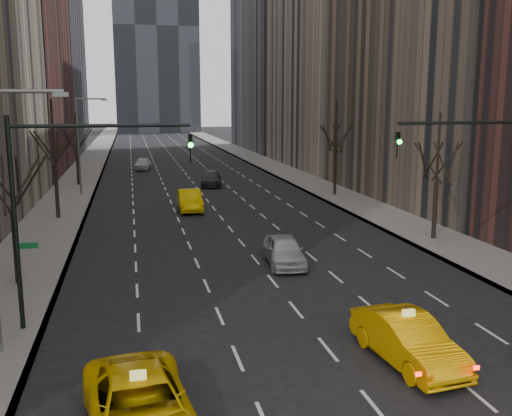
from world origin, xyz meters
TOP-DOWN VIEW (x-y plane):
  - sidewalk_left at (-12.25, 70.00)m, footprint 4.50×320.00m
  - sidewalk_right at (12.25, 70.00)m, footprint 4.50×320.00m
  - tree_lw_b at (-12.00, 18.00)m, footprint 3.36×3.50m
  - tree_lw_c at (-12.00, 34.00)m, footprint 3.36×3.50m
  - tree_lw_d at (-12.00, 52.00)m, footprint 3.36×3.50m
  - tree_rw_b at (12.00, 22.00)m, footprint 3.36×3.50m
  - tree_rw_c at (12.00, 40.00)m, footprint 3.36×3.50m
  - traffic_mast_left at (-9.11, 12.00)m, footprint 6.69×0.39m
  - traffic_mast_right at (9.11, 12.00)m, footprint 6.69×0.39m
  - streetlight_far at (-10.84, 45.00)m, footprint 2.83×0.22m
  - taxi_suv at (-6.56, 3.93)m, footprint 3.34×6.10m
  - taxi_sedan at (2.23, 6.46)m, footprint 2.26×5.13m
  - silver_sedan_ahead at (1.30, 18.68)m, footprint 2.28×4.82m
  - far_taxi at (-2.02, 35.53)m, footprint 1.86×5.13m
  - far_suv_grey at (1.62, 49.12)m, footprint 2.87×5.56m
  - far_car_white at (-5.04, 65.41)m, footprint 2.54×4.97m

SIDE VIEW (x-z plane):
  - sidewalk_left at x=-12.25m, z-range 0.00..0.15m
  - sidewalk_right at x=12.25m, z-range 0.00..0.15m
  - far_suv_grey at x=1.62m, z-range 0.00..1.54m
  - silver_sedan_ahead at x=1.30m, z-range 0.00..1.59m
  - far_car_white at x=-5.04m, z-range 0.00..1.62m
  - taxi_suv at x=-6.56m, z-range 0.00..1.62m
  - taxi_sedan at x=2.23m, z-range 0.00..1.64m
  - far_taxi at x=-2.02m, z-range 0.00..1.68m
  - tree_lw_d at x=-12.00m, z-range -0.12..7.24m
  - tree_lw_b at x=-12.00m, z-range -0.19..7.63m
  - tree_rw_b at x=12.00m, z-range -0.19..7.63m
  - tree_lw_c at x=-12.00m, z-range -0.33..8.41m
  - tree_rw_c at x=12.00m, z-range -0.33..8.41m
  - traffic_mast_left at x=-9.11m, z-range 1.49..9.49m
  - traffic_mast_right at x=9.11m, z-range 1.49..9.49m
  - streetlight_far at x=-10.84m, z-range 1.12..10.12m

